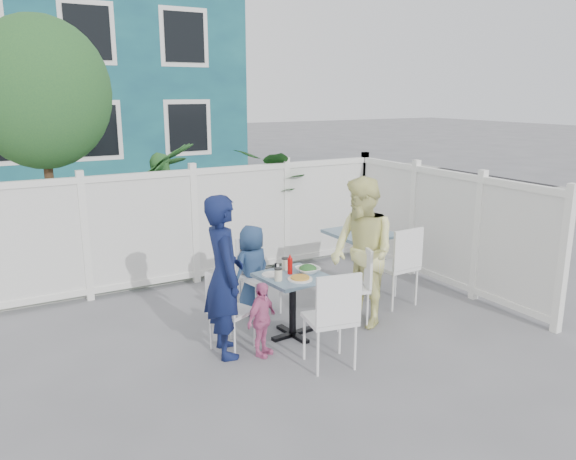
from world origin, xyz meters
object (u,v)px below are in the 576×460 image
man (224,276)px  toddler (262,320)px  spare_table (360,245)px  chair_back (256,269)px  chair_right (356,280)px  woman (362,252)px  chair_left (227,306)px  main_table (293,289)px  boy (252,269)px  chair_near (333,313)px

man → toddler: (0.30, -0.23, -0.44)m
spare_table → chair_back: 1.55m
chair_right → woman: size_ratio=0.54×
chair_left → man: bearing=-73.3°
woman → chair_back: bearing=-134.0°
main_table → chair_right: (0.79, -0.07, -0.01)m
main_table → boy: (-0.08, 0.84, -0.00)m
man → toddler: size_ratio=2.13×
boy → man: bearing=30.1°
chair_left → woman: (1.62, -0.09, 0.36)m
spare_table → chair_near: (-1.56, -1.69, -0.05)m
spare_table → chair_near: size_ratio=0.82×
chair_right → woman: 0.32m
main_table → chair_right: size_ratio=0.79×
man → woman: (1.66, -0.06, 0.02)m
chair_near → boy: bearing=101.8°
main_table → chair_back: (-0.03, 0.85, -0.01)m
chair_right → chair_near: 1.14m
chair_right → woman: bearing=-79.5°
chair_right → man: (-1.59, 0.05, 0.29)m
boy → spare_table: bearing=160.5°
spare_table → chair_right: bearing=-128.7°
chair_left → chair_right: 1.56m
chair_left → woman: size_ratio=0.50×
man → chair_back: bearing=-32.3°
chair_left → spare_table: bearing=85.9°
chair_right → chair_near: bearing=151.8°
chair_near → woman: (0.90, 0.77, 0.28)m
main_table → woman: (0.86, -0.08, 0.31)m
chair_near → boy: boy is taller
spare_table → man: (-2.33, -0.87, 0.20)m
man → woman: bearing=-82.4°
chair_left → man: 0.34m
man → spare_table: bearing=-60.0°
woman → toddler: bearing=-80.5°
main_table → chair_right: 0.79m
chair_back → chair_near: chair_near is taller
chair_near → toddler: (-0.47, 0.59, -0.19)m
chair_right → chair_near: size_ratio=0.93×
chair_left → boy: 1.07m
chair_right → main_table: bearing=103.9°
chair_near → boy: size_ratio=0.91×
boy → toddler: (-0.43, -1.10, -0.15)m
spare_table → chair_back: size_ratio=0.88×
spare_table → chair_right: 1.18m
man → toddler: bearing=-118.6°
chair_left → man: size_ratio=0.51×
spare_table → chair_left: chair_left is taller
main_table → boy: bearing=95.1°
chair_near → boy: (-0.04, 1.69, -0.03)m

